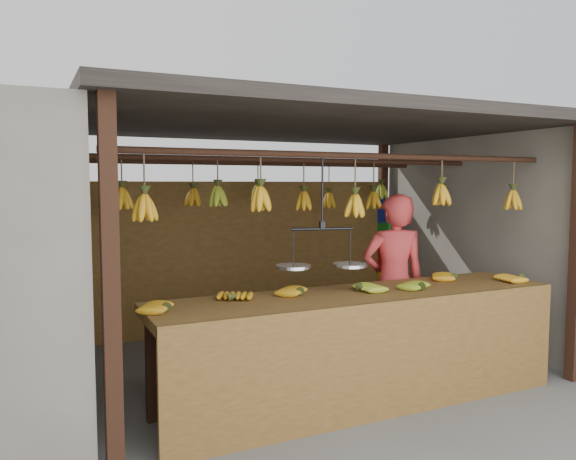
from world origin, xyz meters
TOP-DOWN VIEW (x-y plane):
  - ground at (0.00, 0.00)m, footprint 80.00×80.00m
  - stall at (0.00, 0.33)m, footprint 4.30×3.30m
  - neighbor_right at (3.60, 0.00)m, footprint 3.00×3.00m
  - counter at (-0.03, -1.23)m, footprint 3.43×0.78m
  - hanging_bananas at (0.01, 0.00)m, footprint 3.60×2.20m
  - balance_scale at (-0.32, -1.00)m, footprint 0.72×0.39m
  - vendor at (0.67, -0.60)m, footprint 0.70×0.55m
  - bag_bundles at (1.94, 1.35)m, footprint 0.08×0.26m

SIDE VIEW (x-z plane):
  - ground at x=0.00m, z-range 0.00..0.00m
  - counter at x=-0.03m, z-range 0.23..1.19m
  - vendor at x=0.67m, z-range 0.00..1.68m
  - bag_bundles at x=1.94m, z-range 0.36..1.57m
  - neighbor_right at x=3.60m, z-range 0.00..2.30m
  - balance_scale at x=-0.32m, z-range 0.72..1.62m
  - hanging_bananas at x=0.01m, z-range 1.43..1.82m
  - stall at x=0.00m, z-range 0.77..3.17m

